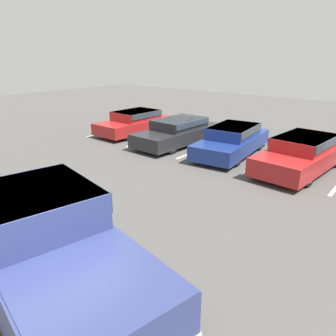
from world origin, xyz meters
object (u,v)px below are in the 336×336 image
(parked_sedan_b, at_px, (179,131))
(parked_sedan_c, at_px, (232,139))
(parked_sedan_a, at_px, (136,121))
(parked_sedan_d, at_px, (303,152))
(traffic_cone, at_px, (9,201))
(pickup_truck, at_px, (46,244))

(parked_sedan_b, distance_m, parked_sedan_c, 2.78)
(parked_sedan_a, xyz_separation_m, parked_sedan_d, (8.95, -0.40, 0.04))
(parked_sedan_d, height_order, traffic_cone, parked_sedan_d)
(parked_sedan_b, distance_m, parked_sedan_d, 5.78)
(parked_sedan_c, height_order, parked_sedan_d, parked_sedan_d)
(pickup_truck, xyz_separation_m, parked_sedan_b, (-4.34, 9.59, -0.28))
(pickup_truck, xyz_separation_m, parked_sedan_c, (-1.56, 9.73, -0.28))
(parked_sedan_d, bearing_deg, parked_sedan_a, -87.74)
(parked_sedan_c, bearing_deg, parked_sedan_b, -93.16)
(parked_sedan_c, bearing_deg, parked_sedan_a, -97.78)
(parked_sedan_c, xyz_separation_m, traffic_cone, (-2.09, -8.69, -0.36))
(parked_sedan_b, height_order, traffic_cone, parked_sedan_b)
(parked_sedan_a, height_order, traffic_cone, parked_sedan_a)
(pickup_truck, xyz_separation_m, traffic_cone, (-3.65, 1.04, -0.63))
(parked_sedan_b, relative_size, traffic_cone, 7.39)
(parked_sedan_b, height_order, parked_sedan_d, parked_sedan_d)
(parked_sedan_b, bearing_deg, parked_sedan_d, 91.22)
(parked_sedan_a, bearing_deg, traffic_cone, 24.83)
(pickup_truck, relative_size, parked_sedan_c, 1.27)
(traffic_cone, bearing_deg, parked_sedan_b, 94.63)
(parked_sedan_b, distance_m, traffic_cone, 8.59)
(parked_sedan_a, bearing_deg, pickup_truck, 38.47)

